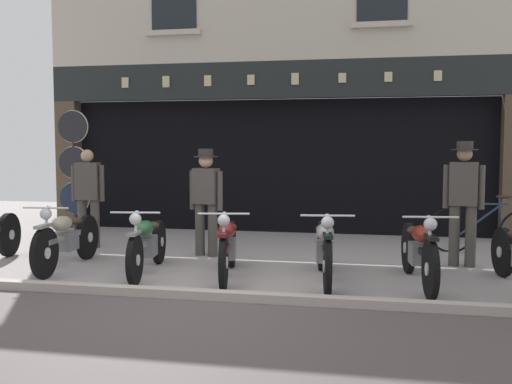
# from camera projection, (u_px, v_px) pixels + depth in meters

# --- Properties ---
(ground) EXTENTS (21.13, 22.00, 0.18)m
(ground) POSITION_uv_depth(u_px,v_px,m) (166.00, 331.00, 5.69)
(ground) COLOR #A29796
(shop_facade) EXTENTS (9.43, 4.42, 6.05)m
(shop_facade) POSITION_uv_depth(u_px,v_px,m) (289.00, 147.00, 13.38)
(shop_facade) COLOR black
(shop_facade) RESTS_ON ground
(motorcycle_left) EXTENTS (0.62, 2.00, 0.93)m
(motorcycle_left) POSITION_uv_depth(u_px,v_px,m) (67.00, 238.00, 8.34)
(motorcycle_left) COLOR black
(motorcycle_left) RESTS_ON ground
(motorcycle_center_left) EXTENTS (0.62, 1.99, 0.91)m
(motorcycle_center_left) POSITION_uv_depth(u_px,v_px,m) (147.00, 243.00, 8.01)
(motorcycle_center_left) COLOR black
(motorcycle_center_left) RESTS_ON ground
(motorcycle_center) EXTENTS (0.62, 1.98, 0.92)m
(motorcycle_center) POSITION_uv_depth(u_px,v_px,m) (228.00, 245.00, 7.77)
(motorcycle_center) COLOR black
(motorcycle_center) RESTS_ON ground
(motorcycle_center_right) EXTENTS (0.62, 2.10, 0.93)m
(motorcycle_center_right) POSITION_uv_depth(u_px,v_px,m) (324.00, 248.00, 7.52)
(motorcycle_center_right) COLOR black
(motorcycle_center_right) RESTS_ON ground
(motorcycle_right) EXTENTS (0.62, 2.07, 0.93)m
(motorcycle_right) POSITION_uv_depth(u_px,v_px,m) (419.00, 250.00, 7.35)
(motorcycle_right) COLOR black
(motorcycle_right) RESTS_ON ground
(salesman_left) EXTENTS (0.56, 0.27, 1.64)m
(salesman_left) POSITION_uv_depth(u_px,v_px,m) (88.00, 194.00, 10.00)
(salesman_left) COLOR #47423D
(salesman_left) RESTS_ON ground
(shopkeeper_center) EXTENTS (0.55, 0.37, 1.66)m
(shopkeeper_center) POSITION_uv_depth(u_px,v_px,m) (206.00, 196.00, 9.24)
(shopkeeper_center) COLOR #47423D
(shopkeeper_center) RESTS_ON ground
(salesman_right) EXTENTS (0.55, 0.36, 1.77)m
(salesman_right) POSITION_uv_depth(u_px,v_px,m) (463.00, 196.00, 8.44)
(salesman_right) COLOR #47423D
(salesman_right) RESTS_ON ground
(tyre_sign_pole) EXTENTS (0.60, 0.06, 2.35)m
(tyre_sign_pole) POSITION_uv_depth(u_px,v_px,m) (74.00, 164.00, 11.01)
(tyre_sign_pole) COLOR #232328
(tyre_sign_pole) RESTS_ON ground
(advert_board_near) EXTENTS (0.81, 0.03, 1.01)m
(advert_board_near) POSITION_uv_depth(u_px,v_px,m) (353.00, 153.00, 11.50)
(advert_board_near) COLOR silver
(advert_board_far) EXTENTS (0.76, 0.03, 1.02)m
(advert_board_far) POSITION_uv_depth(u_px,v_px,m) (422.00, 147.00, 11.24)
(advert_board_far) COLOR beige
(leaning_bicycle) EXTENTS (1.82, 0.50, 0.96)m
(leaning_bicycle) POSITION_uv_depth(u_px,v_px,m) (487.00, 229.00, 9.49)
(leaning_bicycle) COLOR black
(leaning_bicycle) RESTS_ON ground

